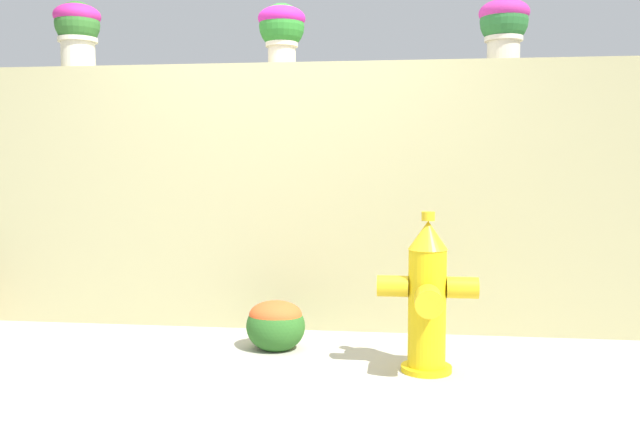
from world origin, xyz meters
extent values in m
plane|color=#A6A294|center=(0.00, 0.00, 0.00)|extent=(24.00, 24.00, 0.00)
cube|color=tan|center=(0.00, 1.10, 0.91)|extent=(6.67, 0.34, 1.83)
cylinder|color=beige|center=(-1.48, 1.08, 1.94)|extent=(0.24, 0.24, 0.22)
cylinder|color=beige|center=(-1.48, 1.08, 2.03)|extent=(0.28, 0.28, 0.03)
sphere|color=#2D6326|center=(-1.48, 1.08, 2.14)|extent=(0.32, 0.32, 0.32)
ellipsoid|color=#B02278|center=(-1.48, 1.08, 2.20)|extent=(0.33, 0.33, 0.17)
cylinder|color=beige|center=(0.00, 1.12, 1.91)|extent=(0.19, 0.19, 0.16)
cylinder|color=beige|center=(0.00, 1.12, 1.97)|extent=(0.23, 0.23, 0.03)
sphere|color=#277126|center=(0.00, 1.12, 2.10)|extent=(0.32, 0.32, 0.32)
ellipsoid|color=#B11D86|center=(0.00, 1.12, 2.15)|extent=(0.33, 0.33, 0.17)
cylinder|color=beige|center=(1.51, 1.12, 1.91)|extent=(0.22, 0.22, 0.17)
cylinder|color=beige|center=(1.51, 1.12, 1.98)|extent=(0.25, 0.25, 0.03)
sphere|color=#25612C|center=(1.51, 1.12, 2.10)|extent=(0.32, 0.32, 0.32)
ellipsoid|color=#AC277F|center=(1.51, 1.12, 2.15)|extent=(0.34, 0.34, 0.18)
cylinder|color=yellow|center=(0.99, 0.13, 0.01)|extent=(0.28, 0.28, 0.03)
cylinder|color=yellow|center=(0.99, 0.13, 0.34)|extent=(0.21, 0.21, 0.68)
cone|color=gold|center=(0.99, 0.13, 0.76)|extent=(0.22, 0.22, 0.16)
cylinder|color=gold|center=(0.99, 0.13, 0.86)|extent=(0.07, 0.07, 0.05)
cylinder|color=gold|center=(0.80, 0.13, 0.47)|extent=(0.17, 0.12, 0.12)
cylinder|color=gold|center=(1.18, 0.13, 0.47)|extent=(0.17, 0.12, 0.12)
cylinder|color=gold|center=(0.99, -0.07, 0.44)|extent=(0.15, 0.19, 0.15)
ellipsoid|color=#2A6123|center=(0.08, 0.45, 0.14)|extent=(0.37, 0.33, 0.32)
ellipsoid|color=#E25424|center=(0.08, 0.45, 0.21)|extent=(0.33, 0.29, 0.18)
camera|label=1|loc=(0.85, -3.55, 1.16)|focal=37.52mm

